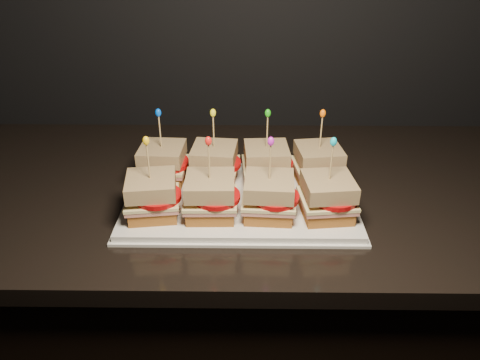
{
  "coord_description": "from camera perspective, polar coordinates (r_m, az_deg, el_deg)",
  "views": [
    {
      "loc": [
        0.59,
        0.79,
        1.44
      ],
      "look_at": [
        0.58,
        1.6,
        0.98
      ],
      "focal_mm": 35.0,
      "sensor_mm": 36.0,
      "label": 1
    }
  ],
  "objects": [
    {
      "name": "sandwich_6_frill",
      "position": [
        0.82,
        3.78,
        4.73
      ],
      "size": [
        0.01,
        0.01,
        0.02
      ],
      "primitive_type": "ellipsoid",
      "color": "#C221BF",
      "rests_on": "sandwich_6_pick"
    },
    {
      "name": "sandwich_4_bread_bot",
      "position": [
        0.9,
        -10.51,
        -3.38
      ],
      "size": [
        0.1,
        0.1,
        0.02
      ],
      "primitive_type": "cube",
      "rotation": [
        0.0,
        0.0,
        0.13
      ],
      "color": "brown",
      "rests_on": "platter"
    },
    {
      "name": "sandwich_3_pick",
      "position": [
        0.97,
        9.83,
        5.54
      ],
      "size": [
        0.0,
        0.0,
        0.09
      ],
      "primitive_type": "cylinder",
      "color": "tan",
      "rests_on": "sandwich_3_bread_top"
    },
    {
      "name": "sandwich_5_bread_top",
      "position": [
        0.86,
        -3.68,
        -0.68
      ],
      "size": [
        0.09,
        0.09,
        0.03
      ],
      "primitive_type": "cube",
      "rotation": [
        0.0,
        0.0,
        0.02
      ],
      "color": "#4F2B10",
      "rests_on": "sandwich_5_tomato"
    },
    {
      "name": "cabinet",
      "position": [
        1.35,
        -7.85,
        -18.37
      ],
      "size": [
        2.52,
        0.63,
        0.89
      ],
      "primitive_type": "cube",
      "color": "black",
      "rests_on": "ground"
    },
    {
      "name": "sandwich_5_cheese",
      "position": [
        0.87,
        -3.62,
        -2.21
      ],
      "size": [
        0.1,
        0.1,
        0.01
      ],
      "primitive_type": "cube",
      "rotation": [
        0.0,
        0.0,
        0.02
      ],
      "color": "beige",
      "rests_on": "sandwich_5_ham"
    },
    {
      "name": "granite_slab",
      "position": [
        1.05,
        -9.57,
        -1.28
      ],
      "size": [
        2.56,
        0.67,
        0.04
      ],
      "primitive_type": "cube",
      "color": "black",
      "rests_on": "cabinet"
    },
    {
      "name": "sandwich_3_bread_bot",
      "position": [
        1.01,
        9.37,
        0.58
      ],
      "size": [
        0.1,
        0.1,
        0.02
      ],
      "primitive_type": "cube",
      "rotation": [
        0.0,
        0.0,
        0.13
      ],
      "color": "brown",
      "rests_on": "platter"
    },
    {
      "name": "sandwich_4_tomato",
      "position": [
        0.88,
        -9.99,
        -1.94
      ],
      "size": [
        0.09,
        0.09,
        0.01
      ],
      "primitive_type": "cylinder",
      "color": "#B00A0B",
      "rests_on": "sandwich_4_cheese"
    },
    {
      "name": "sandwich_6_ham",
      "position": [
        0.88,
        3.51,
        -2.65
      ],
      "size": [
        0.1,
        0.1,
        0.01
      ],
      "primitive_type": "cube",
      "rotation": [
        0.0,
        0.0,
        -0.06
      ],
      "color": "#B0655B",
      "rests_on": "sandwich_6_bread_bot"
    },
    {
      "name": "sandwich_5_frill",
      "position": [
        0.82,
        -3.88,
        4.77
      ],
      "size": [
        0.01,
        0.01,
        0.02
      ],
      "primitive_type": "ellipsoid",
      "color": "red",
      "rests_on": "sandwich_5_pick"
    },
    {
      "name": "sandwich_4_bread_top",
      "position": [
        0.88,
        -10.81,
        -0.62
      ],
      "size": [
        0.1,
        0.1,
        0.03
      ],
      "primitive_type": "cube",
      "rotation": [
        0.0,
        0.0,
        0.13
      ],
      "color": "#4F2B10",
      "rests_on": "sandwich_4_tomato"
    },
    {
      "name": "sandwich_4_ham",
      "position": [
        0.89,
        -10.6,
        -2.52
      ],
      "size": [
        0.11,
        0.1,
        0.01
      ],
      "primitive_type": "cube",
      "rotation": [
        0.0,
        0.0,
        0.13
      ],
      "color": "#B0655B",
      "rests_on": "sandwich_4_bread_bot"
    },
    {
      "name": "sandwich_2_ham",
      "position": [
        0.99,
        3.2,
        1.44
      ],
      "size": [
        0.1,
        0.1,
        0.01
      ],
      "primitive_type": "cube",
      "rotation": [
        0.0,
        0.0,
        0.06
      ],
      "color": "#B0655B",
      "rests_on": "sandwich_2_bread_bot"
    },
    {
      "name": "sandwich_7_bread_top",
      "position": [
        0.87,
        10.75,
        -0.75
      ],
      "size": [
        0.1,
        0.1,
        0.03
      ],
      "primitive_type": "cube",
      "rotation": [
        0.0,
        0.0,
        0.11
      ],
      "color": "#4F2B10",
      "rests_on": "sandwich_7_tomato"
    },
    {
      "name": "sandwich_0_pick",
      "position": [
        0.97,
        -9.71,
        5.63
      ],
      "size": [
        0.0,
        0.0,
        0.09
      ],
      "primitive_type": "cylinder",
      "color": "tan",
      "rests_on": "sandwich_0_bread_top"
    },
    {
      "name": "sandwich_1_pick",
      "position": [
        0.96,
        -3.24,
        5.67
      ],
      "size": [
        0.0,
        0.0,
        0.09
      ],
      "primitive_type": "cylinder",
      "color": "tan",
      "rests_on": "sandwich_1_bread_top"
    },
    {
      "name": "sandwich_1_tomato",
      "position": [
        0.98,
        -2.45,
        2.06
      ],
      "size": [
        0.09,
        0.09,
        0.01
      ],
      "primitive_type": "cylinder",
      "color": "#B00A0B",
      "rests_on": "sandwich_1_cheese"
    },
    {
      "name": "sandwich_5_pick",
      "position": [
        0.84,
        -3.78,
        1.98
      ],
      "size": [
        0.0,
        0.0,
        0.09
      ],
      "primitive_type": "cylinder",
      "color": "tan",
      "rests_on": "sandwich_5_bread_top"
    },
    {
      "name": "sandwich_2_tomato",
      "position": [
        0.98,
        3.94,
        2.02
      ],
      "size": [
        0.09,
        0.09,
        0.01
      ],
      "primitive_type": "cylinder",
      "color": "#B00A0B",
      "rests_on": "sandwich_2_cheese"
    },
    {
      "name": "sandwich_1_ham",
      "position": [
        0.99,
        -3.11,
        1.48
      ],
      "size": [
        0.11,
        0.1,
        0.01
      ],
      "primitive_type": "cube",
      "rotation": [
        0.0,
        0.0,
        -0.1
      ],
      "color": "#B0655B",
      "rests_on": "sandwich_1_bread_bot"
    },
    {
      "name": "sandwich_7_bread_bot",
      "position": [
        0.9,
        10.45,
        -3.52
      ],
      "size": [
        0.1,
        0.1,
        0.02
      ],
      "primitive_type": "cube",
      "rotation": [
        0.0,
        0.0,
        0.11
      ],
      "color": "brown",
      "rests_on": "platter"
    },
    {
      "name": "sandwich_0_ham",
      "position": [
        1.0,
        -9.32,
        1.5
      ],
      "size": [
        0.1,
        0.1,
        0.01
      ],
      "primitive_type": "cube",
      "rotation": [
        0.0,
        0.0,
        -0.05
      ],
      "color": "#B0655B",
      "rests_on": "sandwich_0_bread_bot"
    },
    {
      "name": "sandwich_2_bread_bot",
      "position": [
        1.0,
        3.17,
        0.63
      ],
      "size": [
        0.09,
        0.09,
        0.02
      ],
      "primitive_type": "cube",
      "rotation": [
        0.0,
        0.0,
        0.06
      ],
      "color": "brown",
      "rests_on": "platter"
    },
    {
      "name": "sandwich_7_tomato",
      "position": [
        0.88,
        11.46,
        -2.06
      ],
      "size": [
        0.09,
        0.09,
        0.01
      ],
      "primitive_type": "cylinder",
      "color": "#B00A0B",
      "rests_on": "sandwich_7_cheese"
    },
    {
      "name": "sandwich_1_frill",
      "position": [
        0.94,
        -3.31,
        8.18
      ],
      "size": [
        0.01,
        0.01,
        0.02
      ],
      "primitive_type": "ellipsoid",
      "color": "yellow",
      "rests_on": "sandwich_1_pick"
    },
    {
      "name": "sandwich_0_tomato",
      "position": [
        0.99,
        -8.76,
        2.07
      ],
      "size": [
        0.09,
        0.09,
        0.01
      ],
      "primitive_type": "cylinder",
      "color": "#B00A0B",
      "rests_on": "sandwich_0_cheese"
    },
    {
      "name": "sandwich_6_bread_top",
      "position": [
        0.86,
        3.58,
        -0.72
      ],
      "size": [
        0.09,
        0.09,
        0.03
      ],
      "primitive_type": "cube",
      "rotation": [
        0.0,
        0.0,
        -0.06
      ],
      "color": "#4F2B10",
      "rests_on": "sandwich_6_tomato"
    },
    {
      "name": "platter_rim",
      "position": [
        0.96,
        0.0,
        -2.7
      ],
      "size": [
        0.47,
        0.29,
        0.01
      ],
      "primitive_type": "cube",
      "color": "white",
      "rests_on": "granite_slab"
    },
    {
      "name": "sandwich_5_bread_bot",
      "position": [
        0.89,
        -3.58,
        -3.48
      ],
      "size": [
        0.09,
        0.09,
        0.02
      ],
      "primitive_type": "cube",
      "rotation": [
        0.0,
        0.0,
        0.02
      ],
      "color": "brown",
      "rests_on": "platter"
    },
    {
      "name": "sandwich_2_frill",
      "position": [
        0.94,
        3.41,
        8.15
      ],
      "size": [
        0.01,
        0.01,
        0.02
      ],
      "primitive_type": "ellipsoid",
      "color": "#1EA714",
      "rests_on": "sandwich_2_pick"
    },
    {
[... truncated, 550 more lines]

